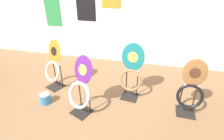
% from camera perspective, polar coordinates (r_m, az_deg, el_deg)
% --- Properties ---
extents(ground_plane, '(14.00, 14.00, 0.00)m').
position_cam_1_polar(ground_plane, '(2.52, -13.64, -21.26)').
color(ground_plane, '#8E6642').
extents(wall_back, '(8.00, 0.07, 2.60)m').
position_cam_1_polar(wall_back, '(4.06, 0.58, 20.25)').
color(wall_back, silver).
rests_on(wall_back, ground_plane).
extents(toilet_seat_display_teal_sax, '(0.40, 0.31, 0.97)m').
position_cam_1_polar(toilet_seat_display_teal_sax, '(2.90, 6.28, -1.41)').
color(toilet_seat_display_teal_sax, black).
rests_on(toilet_seat_display_teal_sax, ground_plane).
extents(toilet_seat_display_purple_note, '(0.46, 0.43, 0.91)m').
position_cam_1_polar(toilet_seat_display_purple_note, '(2.62, -10.29, -6.35)').
color(toilet_seat_display_purple_note, black).
rests_on(toilet_seat_display_purple_note, ground_plane).
extents(toilet_seat_display_orange_sun, '(0.44, 0.40, 0.91)m').
position_cam_1_polar(toilet_seat_display_orange_sun, '(3.35, -18.64, 1.02)').
color(toilet_seat_display_orange_sun, black).
rests_on(toilet_seat_display_orange_sun, ground_plane).
extents(toilet_seat_display_woodgrain, '(0.38, 0.29, 0.90)m').
position_cam_1_polar(toilet_seat_display_woodgrain, '(2.80, 24.39, -5.95)').
color(toilet_seat_display_woodgrain, black).
rests_on(toilet_seat_display_woodgrain, ground_plane).
extents(paint_can, '(0.18, 0.18, 0.17)m').
position_cam_1_polar(paint_can, '(3.15, -20.96, -8.57)').
color(paint_can, teal).
rests_on(paint_can, ground_plane).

